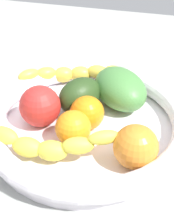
# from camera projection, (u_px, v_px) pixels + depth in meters

# --- Properties ---
(kitchen_counter) EXTENTS (1.20, 1.20, 0.03)m
(kitchen_counter) POSITION_uv_depth(u_px,v_px,m) (87.00, 141.00, 0.58)
(kitchen_counter) COLOR #9B9E99
(kitchen_counter) RESTS_ON ground
(fruit_bowl) EXTENTS (0.34, 0.34, 0.05)m
(fruit_bowl) POSITION_uv_depth(u_px,v_px,m) (87.00, 122.00, 0.56)
(fruit_bowl) COLOR white
(fruit_bowl) RESTS_ON kitchen_counter
(banana_draped_left) EXTENTS (0.06, 0.23, 0.05)m
(banana_draped_left) POSITION_uv_depth(u_px,v_px,m) (41.00, 142.00, 0.49)
(banana_draped_left) COLOR yellow
(banana_draped_left) RESTS_ON fruit_bowl
(banana_draped_right) EXTENTS (0.10, 0.20, 0.04)m
(banana_draped_right) POSITION_uv_depth(u_px,v_px,m) (72.00, 74.00, 0.65)
(banana_draped_right) COLOR yellow
(banana_draped_right) RESTS_ON fruit_bowl
(orange_front) EXTENTS (0.06, 0.06, 0.06)m
(orange_front) POSITION_uv_depth(u_px,v_px,m) (136.00, 147.00, 0.47)
(orange_front) COLOR orange
(orange_front) RESTS_ON fruit_bowl
(orange_mid_left) EXTENTS (0.06, 0.06, 0.06)m
(orange_mid_left) POSITION_uv_depth(u_px,v_px,m) (73.00, 128.00, 0.51)
(orange_mid_left) COLOR orange
(orange_mid_left) RESTS_ON fruit_bowl
(orange_mid_right) EXTENTS (0.06, 0.06, 0.06)m
(orange_mid_right) POSITION_uv_depth(u_px,v_px,m) (87.00, 113.00, 0.54)
(orange_mid_right) COLOR orange
(orange_mid_right) RESTS_ON fruit_bowl
(mango_green) EXTENTS (0.14, 0.14, 0.06)m
(mango_green) POSITION_uv_depth(u_px,v_px,m) (120.00, 88.00, 0.60)
(mango_green) COLOR #498741
(mango_green) RESTS_ON fruit_bowl
(tomato_red) EXTENTS (0.07, 0.07, 0.07)m
(tomato_red) POSITION_uv_depth(u_px,v_px,m) (40.00, 106.00, 0.55)
(tomato_red) COLOR red
(tomato_red) RESTS_ON fruit_bowl
(avocado_dark) EXTENTS (0.10, 0.10, 0.06)m
(avocado_dark) POSITION_uv_depth(u_px,v_px,m) (80.00, 96.00, 0.58)
(avocado_dark) COLOR #28421B
(avocado_dark) RESTS_ON fruit_bowl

